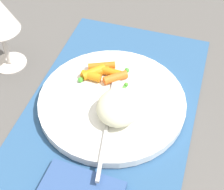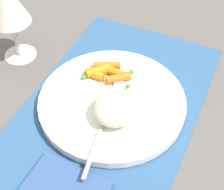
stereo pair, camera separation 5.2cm
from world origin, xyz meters
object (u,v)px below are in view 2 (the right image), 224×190
object	(u,v)px
plate	(112,102)
rice_mound	(116,108)
fork	(106,115)
carrot_portion	(106,72)
wine_glass	(7,4)

from	to	relation	value
plate	rice_mound	size ratio (longest dim) A/B	3.30
rice_mound	fork	distance (m)	0.03
carrot_portion	wine_glass	world-z (taller)	wine_glass
rice_mound	carrot_portion	size ratio (longest dim) A/B	0.92
plate	rice_mound	world-z (taller)	rice_mound
carrot_portion	plate	bearing A→B (deg)	-144.21
plate	carrot_portion	bearing A→B (deg)	35.79
plate	wine_glass	world-z (taller)	wine_glass
fork	wine_glass	bearing A→B (deg)	69.78
fork	wine_glass	size ratio (longest dim) A/B	1.19
carrot_portion	fork	bearing A→B (deg)	-154.37
carrot_portion	wine_glass	distance (m)	0.22
plate	carrot_portion	world-z (taller)	carrot_portion
wine_glass	fork	bearing A→B (deg)	-110.22
rice_mound	carrot_portion	xyz separation A→B (m)	(0.08, 0.06, -0.01)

